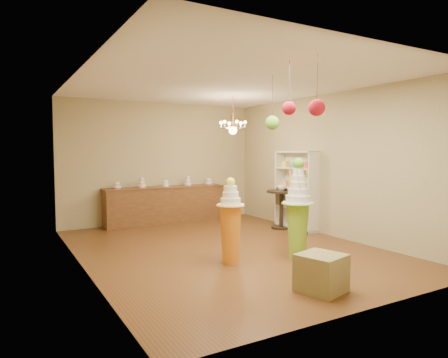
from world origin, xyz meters
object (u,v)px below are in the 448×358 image
round_table (281,204)px  pedestal_orange (230,227)px  pedestal_green (298,217)px  sideboard (166,204)px

round_table → pedestal_orange: bearing=-142.6°
pedestal_orange → round_table: size_ratio=1.52×
pedestal_green → pedestal_orange: size_ratio=1.22×
pedestal_green → round_table: (1.39, 2.23, -0.12)m
pedestal_green → pedestal_orange: (-1.10, 0.32, -0.11)m
pedestal_orange → pedestal_green: bearing=-16.4°
pedestal_orange → round_table: 3.14m
pedestal_orange → round_table: (2.50, 1.91, -0.01)m
sideboard → round_table: (2.10, -1.92, 0.09)m
pedestal_orange → round_table: bearing=37.4°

